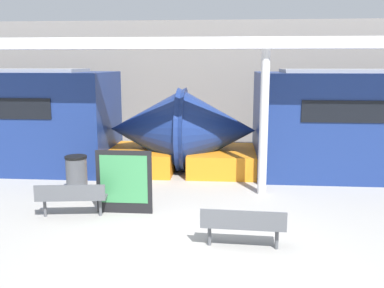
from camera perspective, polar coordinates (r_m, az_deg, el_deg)
ground_plane at (r=7.73m, az=0.58°, el=-15.17°), size 60.00×60.00×0.00m
station_wall at (r=17.01m, az=3.10°, el=7.78°), size 56.00×0.20×5.00m
bench_near at (r=8.01m, az=6.82°, el=-10.51°), size 1.58×0.52×0.78m
bench_far at (r=9.87m, az=-15.79°, el=-6.73°), size 1.57×0.64×0.78m
trash_bin at (r=11.59m, az=-15.13°, el=-3.98°), size 0.57×0.57×1.01m
poster_board at (r=9.83m, az=-9.05°, el=-4.99°), size 1.27×0.07×1.45m
support_column_near at (r=11.05m, az=9.54°, el=2.71°), size 0.23×0.23×3.72m
canopy_beam at (r=10.95m, az=9.88°, el=13.13°), size 28.00×0.60×0.28m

